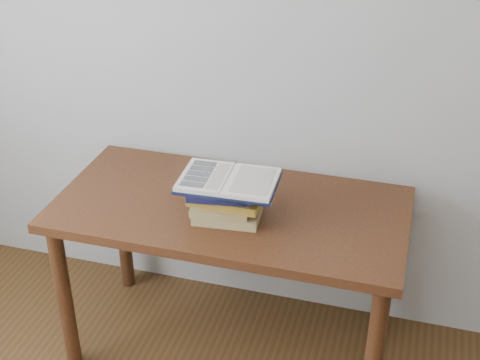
% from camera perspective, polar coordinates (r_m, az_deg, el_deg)
% --- Properties ---
extents(desk, '(1.29, 0.65, 0.69)m').
position_cam_1_polar(desk, '(2.51, -0.82, -4.08)').
color(desk, '#4E2913').
rests_on(desk, ground).
extents(book_stack, '(0.27, 0.20, 0.14)m').
position_cam_1_polar(book_stack, '(2.35, -1.36, -1.65)').
color(book_stack, '#94844C').
rests_on(book_stack, desk).
extents(open_book, '(0.35, 0.25, 0.03)m').
position_cam_1_polar(open_book, '(2.30, -0.98, -0.04)').
color(open_book, black).
rests_on(open_book, book_stack).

